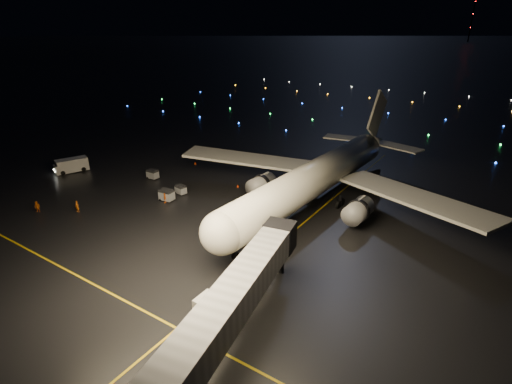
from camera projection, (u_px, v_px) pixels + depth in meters
ground at (473, 65)px, 282.16m from camera, size 2000.00×2000.00×0.00m
lane_centre at (300, 226)px, 56.92m from camera, size 0.25×80.00×0.02m
lane_cross at (70, 272)px, 46.34m from camera, size 60.00×0.25×0.02m
airliner at (326, 155)px, 63.07m from camera, size 55.50×52.99×15.02m
pushback_tug at (217, 306)px, 39.10m from camera, size 4.50×2.37×2.14m
belt_loader at (252, 233)px, 52.07m from camera, size 6.12×2.82×2.87m
service_truck at (72, 165)px, 77.45m from camera, size 4.66×7.50×2.64m
crew_a at (77, 207)px, 60.81m from camera, size 0.73×0.56×1.79m
crew_b at (37, 207)px, 60.67m from camera, size 1.09×1.00×1.82m
crew_c at (165, 198)px, 63.99m from camera, size 0.79×1.06×1.67m
safety_cone_0 at (245, 210)px, 61.15m from camera, size 0.46×0.46×0.47m
safety_cone_1 at (274, 198)px, 65.24m from camera, size 0.53×0.53×0.50m
safety_cone_2 at (238, 186)px, 70.44m from camera, size 0.50×0.50×0.44m
safety_cone_3 at (195, 163)px, 81.97m from camera, size 0.47×0.47×0.54m
radio_mast at (472, 21)px, 638.55m from camera, size 1.80×1.80×64.00m
taxiway_lights at (395, 110)px, 132.93m from camera, size 164.00×92.00×0.36m
baggage_cart_0 at (181, 190)px, 67.34m from camera, size 1.97×1.53×1.52m
baggage_cart_1 at (167, 195)px, 64.73m from camera, size 2.33×1.73×1.88m
baggage_cart_2 at (153, 174)px, 74.01m from camera, size 2.05×1.47×1.70m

